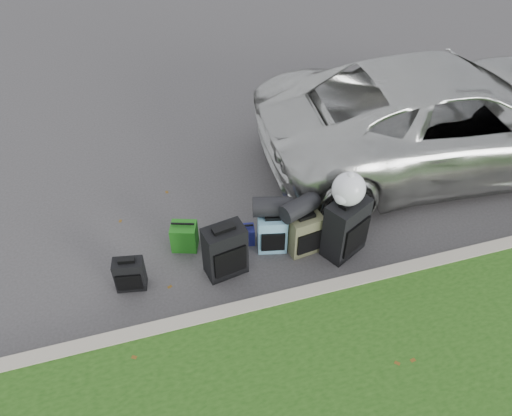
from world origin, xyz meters
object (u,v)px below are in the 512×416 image
object	(u,v)px
suitcase_small_black	(130,274)
suitcase_olive	(305,234)
suitcase_large_black_right	(346,228)
tote_green	(184,236)
tote_navy	(245,235)
suitcase_teal	(272,234)
suv	(447,115)
suitcase_large_black_left	(225,251)

from	to	relation	value
suitcase_small_black	suitcase_olive	world-z (taller)	suitcase_olive
suitcase_olive	suitcase_large_black_right	bearing A→B (deg)	-25.95
tote_green	tote_navy	bearing A→B (deg)	8.09
suitcase_small_black	tote_green	bearing A→B (deg)	43.44
suitcase_large_black_right	tote_navy	size ratio (longest dim) A/B	3.19
suitcase_teal	suitcase_large_black_right	world-z (taller)	suitcase_large_black_right
suv	suitcase_olive	distance (m)	3.20
suv	tote_green	world-z (taller)	suv
suv	suitcase_small_black	xyz separation A→B (m)	(-5.16, -1.33, -0.59)
suv	suitcase_large_black_left	distance (m)	4.23
suitcase_large_black_left	suitcase_olive	distance (m)	1.11
suitcase_large_black_right	suitcase_small_black	bearing A→B (deg)	149.14
suv	suitcase_teal	bearing A→B (deg)	114.92
suitcase_large_black_left	suitcase_large_black_right	world-z (taller)	suitcase_large_black_right
suitcase_teal	tote_navy	bearing A→B (deg)	157.53
suitcase_teal	tote_green	size ratio (longest dim) A/B	1.42
suv	suitcase_olive	size ratio (longest dim) A/B	10.04
suitcase_small_black	suitcase_teal	size ratio (longest dim) A/B	0.84
suitcase_teal	tote_navy	size ratio (longest dim) A/B	2.05
suitcase_olive	tote_navy	world-z (taller)	suitcase_olive
suitcase_teal	suitcase_large_black_right	size ratio (longest dim) A/B	0.64
suv	suitcase_large_black_left	size ratio (longest dim) A/B	7.99
suitcase_teal	tote_green	distance (m)	1.19
suitcase_teal	suitcase_olive	bearing A→B (deg)	-6.22
suitcase_teal	tote_green	bearing A→B (deg)	174.55
suitcase_teal	suitcase_large_black_right	xyz separation A→B (m)	(0.90, -0.31, 0.15)
suitcase_large_black_right	tote_navy	xyz separation A→B (m)	(-1.22, 0.53, -0.29)
tote_green	suitcase_large_black_right	bearing A→B (deg)	-0.01
tote_navy	suitcase_large_black_left	bearing A→B (deg)	-120.72
suitcase_small_black	suv	bearing A→B (deg)	25.02
suitcase_large_black_right	suitcase_olive	bearing A→B (deg)	134.37
suitcase_small_black	suitcase_olive	bearing A→B (deg)	10.24
suitcase_olive	tote_green	distance (m)	1.62
suitcase_teal	suitcase_large_black_right	bearing A→B (deg)	-5.88
suitcase_small_black	suitcase_olive	size ratio (longest dim) A/B	0.78
suitcase_small_black	tote_green	world-z (taller)	suitcase_small_black
suitcase_teal	tote_navy	world-z (taller)	suitcase_teal
suv	tote_green	distance (m)	4.51
suitcase_teal	suitcase_large_black_right	distance (m)	0.97
suv	suitcase_teal	xyz separation A→B (m)	(-3.26, -1.20, -0.55)
suitcase_small_black	tote_navy	xyz separation A→B (m)	(1.58, 0.35, -0.10)
suv	suitcase_large_black_right	world-z (taller)	suv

